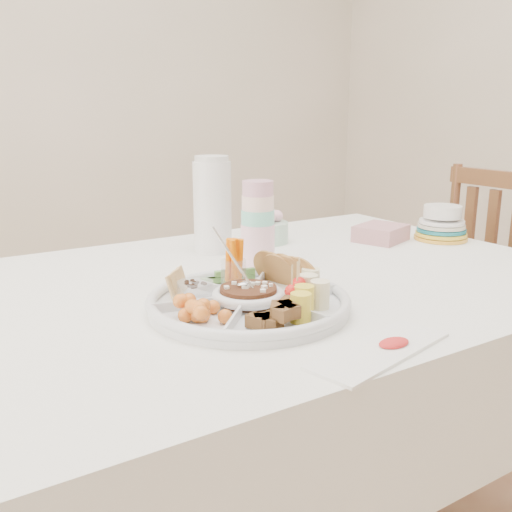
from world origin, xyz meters
TOP-DOWN VIEW (x-y plane):
  - wall_back at (0.00, 2.00)m, footprint 4.00×0.02m
  - dining_table at (0.00, 0.00)m, footprint 1.52×1.02m
  - chair at (0.85, 0.12)m, footprint 0.40×0.40m
  - party_tray at (-0.13, -0.17)m, footprint 0.46×0.46m
  - bean_dip at (-0.13, -0.17)m, footprint 0.13×0.13m
  - tortillas at (-0.00, -0.13)m, footprint 0.13×0.13m
  - carrot_cucumber at (-0.09, -0.04)m, footprint 0.12×0.12m
  - pita_raisins at (-0.22, -0.08)m, footprint 0.12×0.12m
  - cherries at (-0.25, -0.21)m, footprint 0.14×0.14m
  - granola_chunks at (-0.16, -0.29)m, footprint 0.14×0.14m
  - banana_tomato at (-0.03, -0.26)m, footprint 0.14×0.14m
  - cup_stack at (0.07, 0.10)m, footprint 0.10×0.10m
  - thermos at (0.04, 0.28)m, footprint 0.11×0.11m
  - flower_bowl at (0.22, 0.29)m, footprint 0.12×0.12m
  - napkin_stack at (0.51, 0.13)m, footprint 0.17×0.16m
  - plate_stack at (0.67, 0.05)m, footprint 0.18×0.18m
  - placemat at (-0.05, -0.45)m, footprint 0.29×0.15m

SIDE VIEW (x-z plane):
  - dining_table at x=0.00m, z-range 0.00..0.76m
  - chair at x=0.85m, z-range 0.00..0.95m
  - placemat at x=-0.05m, z-range 0.76..0.76m
  - party_tray at x=-0.13m, z-range 0.76..0.80m
  - napkin_stack at x=0.51m, z-range 0.76..0.80m
  - bean_dip at x=-0.13m, z-range 0.77..0.81m
  - cherries at x=-0.25m, z-range 0.77..0.82m
  - granola_chunks at x=-0.16m, z-range 0.77..0.82m
  - tortillas at x=0.00m, z-range 0.77..0.83m
  - pita_raisins at x=-0.22m, z-range 0.78..0.83m
  - flower_bowl at x=0.22m, z-range 0.76..0.85m
  - plate_stack at x=0.67m, z-range 0.76..0.86m
  - banana_tomato at x=-0.03m, z-range 0.77..0.87m
  - carrot_cucumber at x=-0.09m, z-range 0.78..0.87m
  - cup_stack at x=0.07m, z-range 0.76..0.99m
  - thermos at x=0.04m, z-range 0.76..1.02m
  - wall_back at x=0.00m, z-range 0.00..2.70m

